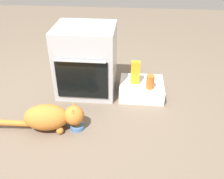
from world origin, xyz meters
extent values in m
plane|color=#6B5B4C|center=(0.00, 0.00, 0.00)|extent=(8.00, 8.00, 0.00)
cube|color=#B7BABF|center=(0.05, 0.49, 0.35)|extent=(0.59, 0.50, 0.71)
cube|color=black|center=(0.05, 0.23, 0.27)|extent=(0.50, 0.01, 0.39)
cylinder|color=silver|center=(0.05, 0.20, 0.48)|extent=(0.47, 0.02, 0.02)
cube|color=white|center=(0.63, 0.44, 0.07)|extent=(0.45, 0.40, 0.14)
cylinder|color=#4C7AB7|center=(0.07, -0.15, 0.02)|extent=(0.12, 0.12, 0.04)
sphere|color=brown|center=(0.07, -0.15, 0.03)|extent=(0.07, 0.07, 0.07)
ellipsoid|color=#C6752D|center=(-0.19, -0.18, 0.13)|extent=(0.40, 0.27, 0.23)
sphere|color=#C6752D|center=(0.05, -0.15, 0.15)|extent=(0.17, 0.17, 0.17)
cone|color=#C6752D|center=(0.04, -0.11, 0.21)|extent=(0.06, 0.06, 0.08)
cone|color=#C6752D|center=(0.05, -0.20, 0.21)|extent=(0.06, 0.06, 0.08)
cylinder|color=#C6752D|center=(-0.51, -0.22, 0.07)|extent=(0.33, 0.09, 0.07)
sphere|color=#C6752D|center=(-0.08, -0.11, 0.03)|extent=(0.06, 0.06, 0.06)
sphere|color=#C6752D|center=(-0.07, -0.23, 0.03)|extent=(0.06, 0.06, 0.06)
cylinder|color=#D16023|center=(0.70, 0.35, 0.21)|extent=(0.08, 0.08, 0.14)
cube|color=orange|center=(0.56, 0.45, 0.26)|extent=(0.09, 0.06, 0.24)
camera|label=1|loc=(0.52, -1.80, 1.47)|focal=40.11mm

